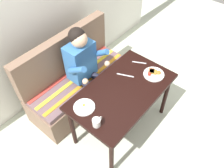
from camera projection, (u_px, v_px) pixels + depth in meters
ground_plane at (121, 126)px, 3.01m from camera, size 8.00×8.00×0.00m
back_wall at (36, 3)px, 2.60m from camera, size 4.40×0.10×2.60m
table at (122, 95)px, 2.53m from camera, size 1.20×0.70×0.73m
couch at (77, 82)px, 3.10m from camera, size 1.44×0.56×1.00m
person at (85, 64)px, 2.73m from camera, size 0.45×0.61×1.21m
plate_breakfast at (154, 74)px, 2.62m from camera, size 0.24×0.24×0.05m
plate_eggs at (84, 107)px, 2.31m from camera, size 0.22×0.22×0.04m
coffee_mug at (97, 122)px, 2.14m from camera, size 0.12×0.08×0.09m
fork at (139, 63)px, 2.77m from camera, size 0.09×0.16×0.00m
knife at (125, 75)px, 2.62m from camera, size 0.09×0.19×0.00m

